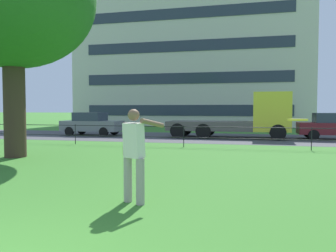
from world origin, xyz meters
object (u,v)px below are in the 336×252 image
object	(u,v)px
car_maroon_far_right	(334,126)
apartment_building_background	(194,53)
person_thrower	(134,152)
car_grey_left	(92,124)
flatbed_truck_far_left	(246,118)
frisbee	(298,120)

from	to	relation	value
car_maroon_far_right	apartment_building_background	size ratio (longest dim) A/B	0.16
person_thrower	car_grey_left	bearing A→B (deg)	118.81
apartment_building_background	flatbed_truck_far_left	bearing A→B (deg)	-71.64
person_thrower	car_maroon_far_right	bearing A→B (deg)	66.15
car_maroon_far_right	car_grey_left	bearing A→B (deg)	-178.49
frisbee	car_grey_left	world-z (taller)	frisbee
frisbee	flatbed_truck_far_left	world-z (taller)	flatbed_truck_far_left
flatbed_truck_far_left	car_maroon_far_right	xyz separation A→B (m)	(4.95, 0.31, -0.44)
flatbed_truck_far_left	car_maroon_far_right	distance (m)	4.98
frisbee	car_maroon_far_right	xyz separation A→B (m)	(4.09, 16.55, -0.85)
flatbed_truck_far_left	car_grey_left	bearing A→B (deg)	-179.50
person_thrower	apartment_building_background	distance (m)	35.12
car_grey_left	car_maroon_far_right	size ratio (longest dim) A/B	1.01
person_thrower	flatbed_truck_far_left	xyz separation A→B (m)	(1.86, 15.10, 0.26)
frisbee	car_maroon_far_right	distance (m)	17.07
frisbee	car_maroon_far_right	bearing A→B (deg)	76.14
person_thrower	frisbee	bearing A→B (deg)	-22.63
car_maroon_far_right	flatbed_truck_far_left	bearing A→B (deg)	-176.42
person_thrower	flatbed_truck_far_left	world-z (taller)	flatbed_truck_far_left
frisbee	apartment_building_background	xyz separation A→B (m)	(-7.15, 35.18, 6.72)
flatbed_truck_far_left	apartment_building_background	world-z (taller)	apartment_building_background
car_grey_left	car_maroon_far_right	world-z (taller)	same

